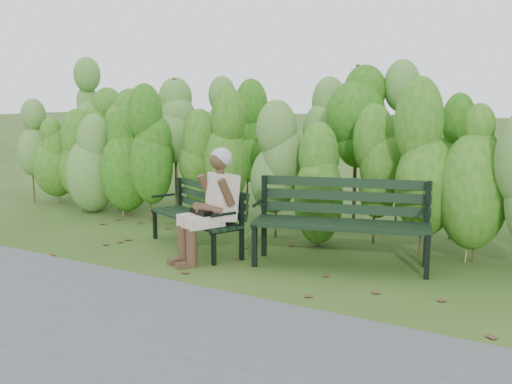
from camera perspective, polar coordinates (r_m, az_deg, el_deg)
The scene contains 7 objects.
ground at distance 6.77m, azimuth -1.52°, elevation -6.70°, with size 80.00×80.00×0.00m, color #2A4614.
footpath at distance 5.15m, azimuth -15.02°, elevation -12.35°, with size 60.00×2.50×0.01m, color #474749.
hedge_band at distance 8.16m, azimuth 5.45°, elevation 5.05°, with size 11.04×1.67×2.42m.
leaf_litter at distance 6.70m, azimuth -4.18°, elevation -6.88°, with size 5.41×2.26×0.01m.
bench_left at distance 7.31m, azimuth -5.28°, elevation -1.84°, with size 1.62×1.09×0.77m.
bench_right at distance 6.63m, azimuth 8.18°, elevation -2.17°, with size 1.99×1.14×0.95m.
seated_woman at distance 6.72m, azimuth -4.21°, elevation -0.71°, with size 0.65×0.84×1.28m.
Camera 1 is at (3.47, -5.49, 1.90)m, focal length 42.00 mm.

